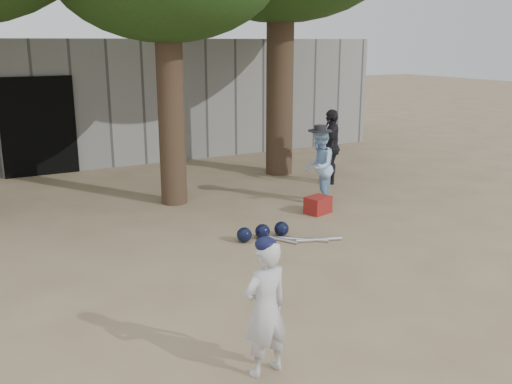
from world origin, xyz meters
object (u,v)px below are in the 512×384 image
spectator_dark (331,147)px  red_bag (318,205)px  spectator_blue (319,167)px  boy_player (266,309)px

spectator_dark → red_bag: spectator_dark is taller
spectator_blue → boy_player: bearing=1.8°
boy_player → spectator_blue: (3.64, 4.42, 0.06)m
boy_player → spectator_blue: size_ratio=0.91×
red_bag → spectator_dark: bearing=48.8°
spectator_dark → red_bag: bearing=-4.3°
spectator_blue → spectator_dark: bearing=177.8°
spectator_blue → spectator_dark: (1.15, 1.21, 0.09)m
boy_player → red_bag: boy_player is taller
spectator_blue → red_bag: 0.83m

